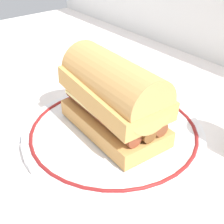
% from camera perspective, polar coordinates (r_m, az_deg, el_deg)
% --- Properties ---
extents(ground_plane, '(1.50, 1.50, 0.00)m').
position_cam_1_polar(ground_plane, '(0.52, 0.99, -4.05)').
color(ground_plane, white).
extents(plate, '(0.30, 0.30, 0.01)m').
position_cam_1_polar(plate, '(0.52, 0.00, -3.48)').
color(plate, white).
rests_on(plate, ground_plane).
extents(sausage_sandwich, '(0.19, 0.10, 0.12)m').
position_cam_1_polar(sausage_sandwich, '(0.48, 0.00, 3.17)').
color(sausage_sandwich, tan).
rests_on(sausage_sandwich, plate).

